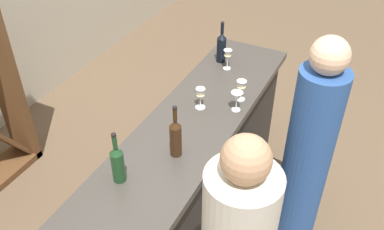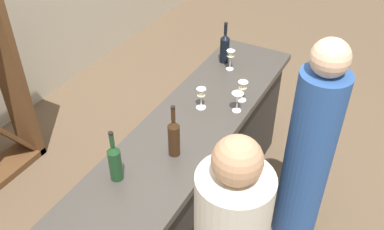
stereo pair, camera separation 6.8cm
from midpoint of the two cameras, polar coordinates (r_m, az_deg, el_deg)
ground_plane at (r=3.34m, az=-0.60°, el=-13.53°), size 12.00×12.00×0.00m
bar_counter at (r=2.99m, az=-0.66°, el=-7.82°), size 2.28×0.56×0.93m
wine_bottle_leftmost_olive_green at (r=2.26m, az=-10.83°, el=-6.38°), size 0.07×0.07×0.32m
wine_bottle_second_left_amber_brown at (r=2.37m, az=-3.04°, el=-2.96°), size 0.07×0.07×0.34m
wine_bottle_center_near_black at (r=3.26m, az=3.38°, el=9.14°), size 0.07×0.07×0.33m
wine_glass_near_left at (r=2.74m, az=5.34°, el=2.39°), size 0.08×0.08×0.14m
wine_glass_near_center at (r=2.84m, az=5.97°, el=3.76°), size 0.07×0.07×0.15m
wine_glass_near_right at (r=2.74m, az=0.43°, el=2.79°), size 0.07×0.07×0.15m
wine_glass_far_left at (r=3.17m, az=4.20°, el=8.00°), size 0.06×0.06×0.16m
person_left_guest at (r=2.83m, az=14.70°, el=-4.92°), size 0.35×0.35×1.57m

